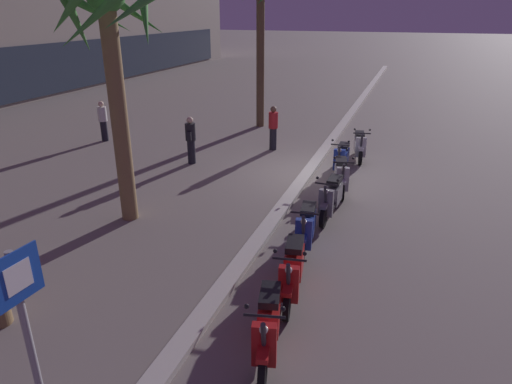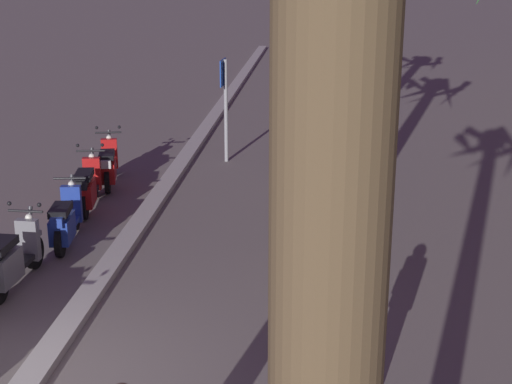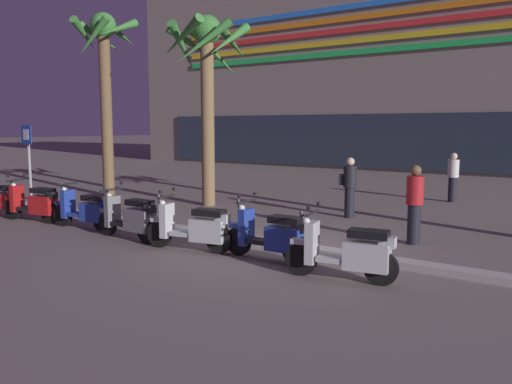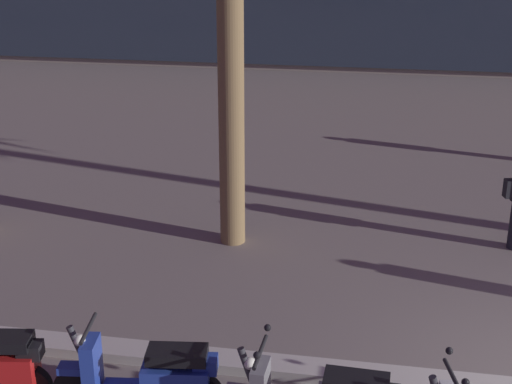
# 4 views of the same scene
# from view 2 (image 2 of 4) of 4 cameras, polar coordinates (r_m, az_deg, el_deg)

# --- Properties ---
(scooter_red_last_in_row) EXTENTS (1.75, 0.70, 1.17)m
(scooter_red_last_in_row) POSITION_cam_2_polar(r_m,az_deg,el_deg) (16.69, -10.77, 1.92)
(scooter_red_last_in_row) COLOR black
(scooter_red_last_in_row) RESTS_ON ground
(scooter_red_mid_front) EXTENTS (1.82, 0.63, 1.17)m
(scooter_red_mid_front) POSITION_cam_2_polar(r_m,az_deg,el_deg) (15.23, -12.24, 0.33)
(scooter_red_mid_front) COLOR black
(scooter_red_mid_front) RESTS_ON ground
(scooter_blue_tail_end) EXTENTS (1.77, 0.59, 1.04)m
(scooter_blue_tail_end) POSITION_cam_2_polar(r_m,az_deg,el_deg) (13.58, -13.80, -2.08)
(scooter_blue_tail_end) COLOR black
(scooter_blue_tail_end) RESTS_ON ground
(scooter_grey_mid_rear) EXTENTS (1.80, 0.56, 1.17)m
(scooter_grey_mid_rear) POSITION_cam_2_polar(r_m,az_deg,el_deg) (12.11, -17.47, -4.77)
(scooter_grey_mid_rear) COLOR black
(scooter_grey_mid_rear) RESTS_ON ground
(crossing_sign) EXTENTS (0.60, 0.13, 2.40)m
(crossing_sign) POSITION_cam_2_polar(r_m,az_deg,el_deg) (18.03, -2.29, 6.88)
(crossing_sign) COLOR #939399
(crossing_sign) RESTS_ON ground
(palm_tree_near_sign) EXTENTS (2.11, 2.16, 6.15)m
(palm_tree_near_sign) POSITION_cam_2_polar(r_m,az_deg,el_deg) (2.03, 6.08, 6.79)
(palm_tree_near_sign) COLOR brown
(palm_tree_near_sign) RESTS_ON ground
(pedestrian_strolling_near_curb) EXTENTS (0.46, 0.34, 1.56)m
(pedestrian_strolling_near_curb) POSITION_cam_2_polar(r_m,az_deg,el_deg) (8.77, 8.25, -10.52)
(pedestrian_strolling_near_curb) COLOR black
(pedestrian_strolling_near_curb) RESTS_ON ground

